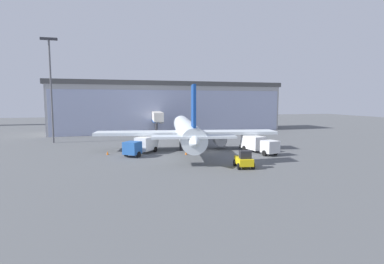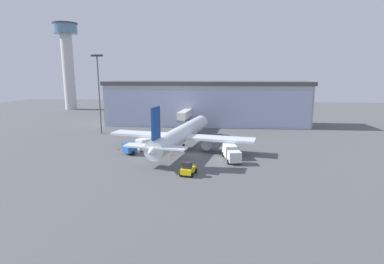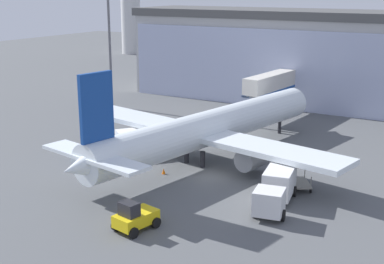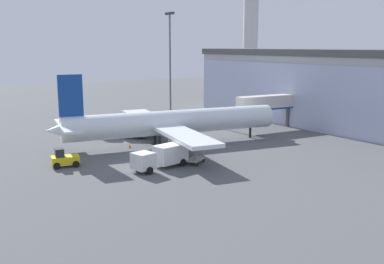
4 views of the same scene
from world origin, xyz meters
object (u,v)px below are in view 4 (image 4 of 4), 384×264
baggage_cart (195,159)px  control_tower (251,18)px  safety_cone_wingtip (116,130)px  catering_truck (126,129)px  apron_light_mast (170,56)px  airplane (169,123)px  jet_bridge (268,103)px  safety_cone_nose (130,146)px  fuel_truck (162,156)px  pushback_tug (64,159)px

baggage_cart → control_tower: bearing=12.8°
safety_cone_wingtip → catering_truck: bearing=-6.6°
apron_light_mast → airplane: 29.79m
jet_bridge → safety_cone_nose: (0.84, -26.95, -4.21)m
control_tower → fuel_truck: 105.09m
pushback_tug → catering_truck: bearing=51.1°
apron_light_mast → safety_cone_nose: (23.16, -19.99, -12.02)m
airplane → pushback_tug: bearing=-158.2°
fuel_truck → baggage_cart: size_ratio=2.36×
jet_bridge → fuel_truck: (12.83, -28.23, -3.02)m
apron_light_mast → fuel_truck: apron_light_mast is taller
apron_light_mast → catering_truck: apron_light_mast is taller
fuel_truck → safety_cone_wingtip: bearing=-112.3°
jet_bridge → catering_truck: 25.40m
catering_truck → baggage_cart: size_ratio=2.23×
pushback_tug → airplane: bearing=22.1°
safety_cone_nose → catering_truck: bearing=160.2°
airplane → catering_truck: airplane is taller
control_tower → baggage_cart: bearing=-43.4°
jet_bridge → safety_cone_nose: jet_bridge is taller
safety_cone_wingtip → jet_bridge: bearing=64.7°
control_tower → catering_truck: (53.50, -69.40, -22.00)m
jet_bridge → control_tower: (-59.40, 44.87, 18.99)m
apron_light_mast → baggage_cart: 40.94m
airplane → apron_light_mast: bearing=69.2°
airplane → safety_cone_wingtip: (-13.55, -2.67, -3.01)m
airplane → pushback_tug: 17.22m
control_tower → fuel_truck: bearing=-45.3°
control_tower → apron_light_mast: (37.07, -51.84, -11.18)m
fuel_truck → pushback_tug: size_ratio=2.20×
baggage_cart → safety_cone_wingtip: baggage_cart is taller
jet_bridge → airplane: size_ratio=0.34×
apron_light_mast → baggage_cart: apron_light_mast is taller
fuel_truck → safety_cone_nose: size_ratio=13.82×
airplane → safety_cone_wingtip: 14.13m
airplane → jet_bridge: bearing=15.4°
control_tower → apron_light_mast: 64.70m
jet_bridge → pushback_tug: bearing=-167.0°
control_tower → baggage_cart: control_tower is taller
jet_bridge → safety_cone_nose: 27.29m
fuel_truck → safety_cone_wingtip: 24.56m
baggage_cart → pushback_tug: pushback_tug is taller
airplane → safety_cone_nose: size_ratio=64.76×
fuel_truck → safety_cone_nose: bearing=-108.2°
control_tower → catering_truck: size_ratio=5.26×
control_tower → airplane: bearing=-47.0°
control_tower → airplane: (61.63, -66.10, -20.18)m
apron_light_mast → catering_truck: (16.43, -17.56, -10.83)m
catering_truck → airplane: bearing=148.5°
apron_light_mast → pushback_tug: (28.24, -30.92, -11.32)m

